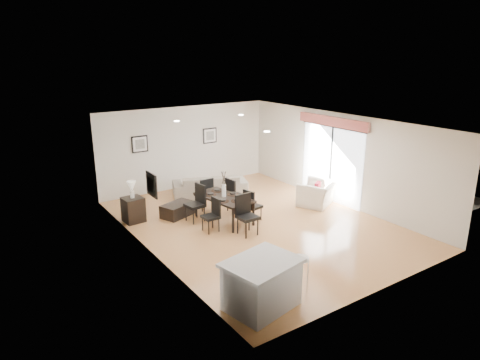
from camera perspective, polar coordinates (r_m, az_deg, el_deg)
ground at (r=11.44m, az=2.29°, el=-5.81°), size 8.00×8.00×0.00m
wall_back at (r=14.31m, az=-7.20°, el=4.36°), size 6.00×0.04×2.70m
wall_front at (r=8.30m, az=19.05°, el=-5.63°), size 6.00×0.04×2.70m
wall_left at (r=9.59m, az=-12.22°, el=-2.07°), size 0.04×8.00×2.70m
wall_right at (r=12.95m, az=13.13°, el=2.74°), size 0.04×8.00×2.70m
ceiling at (r=10.70m, az=2.45°, el=7.68°), size 6.00×8.00×0.02m
sofa at (r=13.57m, az=-4.03°, el=-0.66°), size 2.47×1.68×0.67m
armchair at (r=12.88m, az=10.26°, el=-1.77°), size 1.40×1.34×0.71m
courtyard_plant_a at (r=14.88m, az=21.57°, el=-0.41°), size 0.54×0.47×0.60m
courtyard_plant_b at (r=15.89m, az=15.46°, el=1.33°), size 0.46×0.46×0.66m
dining_table at (r=11.41m, az=-2.15°, el=-2.54°), size 1.05×1.75×0.69m
dining_chair_wnear at (r=10.84m, az=-3.62°, el=-4.39°), size 0.40×0.40×0.86m
dining_chair_wfar at (r=11.50m, az=-5.70°, el=-2.76°), size 0.50×0.50×1.00m
dining_chair_enear at (r=11.42m, az=1.49°, el=-3.19°), size 0.46×0.46×0.88m
dining_chair_efar at (r=12.05m, az=-0.86°, el=-1.80°), size 0.46×0.46×0.99m
dining_chair_head at (r=10.63m, az=0.75°, el=-4.30°), size 0.46×0.46×1.02m
dining_chair_foot at (r=12.27m, az=-4.66°, el=-1.64°), size 0.44×0.44×0.94m
vase at (r=11.30m, az=-2.17°, el=-0.93°), size 0.85×1.33×0.70m
coffee_table at (r=12.00m, az=-8.30°, el=-3.94°), size 1.04×0.83×0.36m
side_table at (r=11.79m, az=-14.04°, el=-3.85°), size 0.54×0.54×0.67m
table_lamp at (r=11.59m, az=-14.26°, el=-0.92°), size 0.24×0.24×0.46m
cushion at (r=12.68m, az=10.30°, el=-1.04°), size 0.34×0.27×0.34m
kitchen_island at (r=7.76m, az=2.91°, el=-13.66°), size 1.45×1.22×0.90m
bar_stool at (r=8.18m, az=8.00°, el=-10.81°), size 0.33×0.33×0.72m
framed_print_back_left at (r=13.59m, az=-13.22°, el=4.68°), size 0.52×0.04×0.52m
framed_print_back_right at (r=14.64m, az=-4.04°, el=5.93°), size 0.52×0.04×0.52m
framed_print_left_wall at (r=9.34m, az=-11.70°, el=-0.63°), size 0.04×0.52×0.52m
sliding_door at (r=13.04m, az=12.13°, el=4.33°), size 0.12×2.70×2.57m
courtyard at (r=15.96m, az=18.56°, el=3.33°), size 6.00×6.00×2.00m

